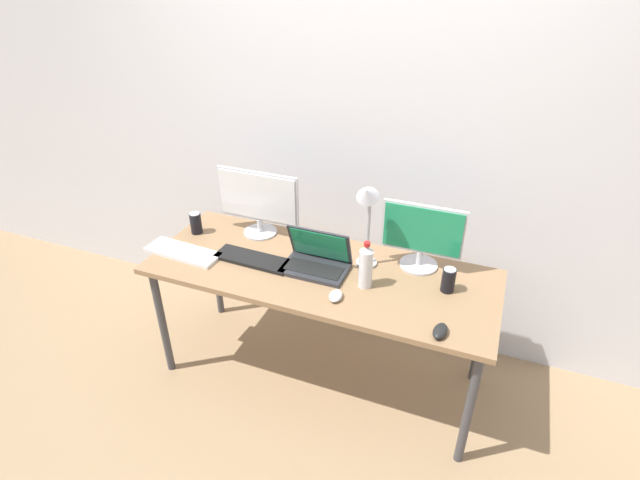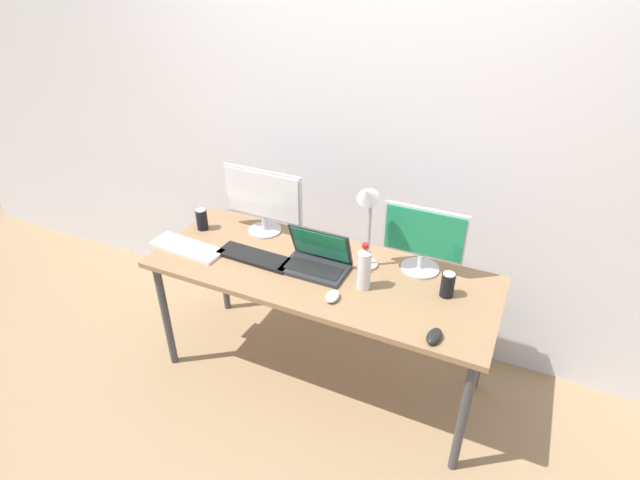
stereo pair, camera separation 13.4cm
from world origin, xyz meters
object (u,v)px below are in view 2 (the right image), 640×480
object	(u,v)px
keyboard_main	(255,257)
desk_lamp	(367,212)
mouse_by_keyboard	(332,296)
soda_can_near_keyboard	(202,219)
work_desk	(320,280)
monitor_center	(423,238)
water_bottle	(364,268)
laptop_silver	(317,259)
keyboard_aux	(187,248)
soda_can_by_laptop	(448,285)
mouse_by_laptop	(434,336)
monitor_left	(263,199)

from	to	relation	value
keyboard_main	desk_lamp	size ratio (longest dim) A/B	0.85
mouse_by_keyboard	soda_can_near_keyboard	size ratio (longest dim) A/B	0.77
work_desk	monitor_center	xyz separation A→B (m)	(0.47, 0.22, 0.25)
monitor_center	water_bottle	bearing A→B (deg)	-128.16
laptop_silver	keyboard_aux	size ratio (longest dim) A/B	0.79
work_desk	soda_can_near_keyboard	size ratio (longest dim) A/B	14.36
laptop_silver	water_bottle	bearing A→B (deg)	-11.79
work_desk	keyboard_main	size ratio (longest dim) A/B	4.31
water_bottle	soda_can_by_laptop	xyz separation A→B (m)	(0.38, 0.11, -0.05)
keyboard_aux	mouse_by_laptop	xyz separation A→B (m)	(1.41, -0.14, 0.01)
monitor_center	keyboard_main	size ratio (longest dim) A/B	0.99
keyboard_main	soda_can_by_laptop	bearing A→B (deg)	8.17
water_bottle	keyboard_main	bearing A→B (deg)	-179.61
desk_lamp	mouse_by_keyboard	bearing A→B (deg)	-99.65
keyboard_main	desk_lamp	xyz separation A→B (m)	(0.57, 0.15, 0.33)
laptop_silver	keyboard_main	bearing A→B (deg)	-169.61
work_desk	keyboard_main	bearing A→B (deg)	-171.90
work_desk	monitor_center	world-z (taller)	monitor_center
soda_can_near_keyboard	desk_lamp	world-z (taller)	desk_lamp
monitor_left	monitor_center	world-z (taller)	monitor_left
monitor_left	soda_can_by_laptop	bearing A→B (deg)	-8.59
monitor_left	mouse_by_keyboard	xyz separation A→B (m)	(0.62, -0.42, -0.19)
monitor_center	laptop_silver	size ratio (longest dim) A/B	1.25
laptop_silver	soda_can_by_laptop	world-z (taller)	laptop_silver
keyboard_main	monitor_left	bearing A→B (deg)	111.87
keyboard_aux	mouse_by_keyboard	bearing A→B (deg)	-0.93
soda_can_by_laptop	desk_lamp	world-z (taller)	desk_lamp
monitor_left	soda_can_near_keyboard	world-z (taller)	monitor_left
keyboard_main	mouse_by_laptop	distance (m)	1.05
soda_can_near_keyboard	water_bottle	bearing A→B (deg)	-7.74
mouse_by_laptop	desk_lamp	distance (m)	0.67
water_bottle	laptop_silver	bearing A→B (deg)	168.21
keyboard_main	mouse_by_keyboard	xyz separation A→B (m)	(0.52, -0.15, 0.01)
monitor_left	soda_can_by_laptop	distance (m)	1.12
keyboard_aux	mouse_by_keyboard	world-z (taller)	mouse_by_keyboard
keyboard_aux	mouse_by_keyboard	size ratio (longest dim) A/B	4.34
monitor_left	monitor_center	size ratio (longest dim) A/B	1.17
monitor_center	soda_can_near_keyboard	xyz separation A→B (m)	(-1.27, -0.12, -0.12)
work_desk	water_bottle	xyz separation A→B (m)	(0.26, -0.05, 0.18)
soda_can_near_keyboard	soda_can_by_laptop	bearing A→B (deg)	-1.51
monitor_center	mouse_by_keyboard	distance (m)	0.55
keyboard_main	keyboard_aux	distance (m)	0.40
monitor_center	mouse_by_keyboard	size ratio (longest dim) A/B	4.28
keyboard_aux	water_bottle	xyz separation A→B (m)	(1.00, 0.08, 0.10)
keyboard_aux	water_bottle	bearing A→B (deg)	8.06
work_desk	laptop_silver	bearing A→B (deg)	153.87
soda_can_by_laptop	water_bottle	bearing A→B (deg)	-164.55
laptop_silver	keyboard_aux	world-z (taller)	laptop_silver
work_desk	mouse_by_laptop	size ratio (longest dim) A/B	16.65
mouse_by_keyboard	desk_lamp	size ratio (longest dim) A/B	0.20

